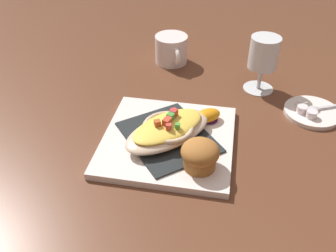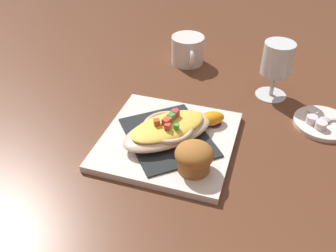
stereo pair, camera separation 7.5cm
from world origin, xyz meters
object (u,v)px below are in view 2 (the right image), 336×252
(square_plate, at_px, (168,140))
(gratin_dish, at_px, (168,129))
(stemmed_glass, at_px, (277,62))
(creamer_cup_0, at_px, (312,113))
(muffin, at_px, (194,157))
(orange_garnish, at_px, (211,119))
(spoon, at_px, (327,120))
(creamer_saucer, at_px, (323,123))
(creamer_cup_1, at_px, (312,119))
(creamer_cup_2, at_px, (321,125))
(coffee_mug, at_px, (188,52))

(square_plate, relative_size, gratin_dish, 1.19)
(stemmed_glass, xyz_separation_m, creamer_cup_0, (0.11, -0.05, -0.07))
(gratin_dish, bearing_deg, muffin, -31.54)
(orange_garnish, bearing_deg, spoon, 34.51)
(spoon, bearing_deg, stemmed_glass, 158.98)
(creamer_saucer, bearing_deg, square_plate, -138.51)
(orange_garnish, bearing_deg, gratin_dish, -121.29)
(square_plate, height_order, spoon, spoon)
(creamer_cup_0, bearing_deg, gratin_dish, -134.47)
(spoon, xyz_separation_m, creamer_cup_0, (-0.03, 0.00, 0.00))
(muffin, relative_size, stemmed_glass, 0.52)
(square_plate, bearing_deg, spoon, 41.42)
(gratin_dish, bearing_deg, creamer_cup_0, 45.53)
(orange_garnish, relative_size, creamer_saucer, 0.55)
(muffin, xyz_separation_m, orange_garnish, (-0.03, 0.14, -0.02))
(gratin_dish, distance_m, orange_garnish, 0.10)
(gratin_dish, height_order, creamer_cup_0, gratin_dish)
(creamer_saucer, height_order, creamer_cup_0, creamer_cup_0)
(orange_garnish, distance_m, creamer_cup_0, 0.23)
(orange_garnish, distance_m, creamer_cup_1, 0.22)
(square_plate, height_order, creamer_cup_0, creamer_cup_0)
(stemmed_glass, distance_m, creamer_cup_1, 0.16)
(creamer_saucer, bearing_deg, creamer_cup_0, 166.18)
(muffin, relative_size, creamer_cup_2, 2.98)
(spoon, height_order, creamer_cup_0, creamer_cup_0)
(square_plate, relative_size, creamer_cup_1, 11.02)
(coffee_mug, distance_m, creamer_saucer, 0.41)
(stemmed_glass, distance_m, creamer_cup_2, 0.18)
(creamer_cup_0, bearing_deg, muffin, -116.36)
(gratin_dish, distance_m, creamer_cup_0, 0.33)
(gratin_dish, height_order, orange_garnish, gratin_dish)
(gratin_dish, xyz_separation_m, orange_garnish, (0.05, 0.09, -0.01))
(muffin, height_order, creamer_cup_1, muffin)
(coffee_mug, bearing_deg, square_plate, -67.52)
(coffee_mug, xyz_separation_m, creamer_cup_0, (0.37, -0.10, -0.02))
(stemmed_glass, relative_size, creamer_saucer, 1.10)
(square_plate, xyz_separation_m, creamer_saucer, (0.26, 0.23, -0.00))
(coffee_mug, xyz_separation_m, stemmed_glass, (0.26, -0.04, 0.06))
(muffin, xyz_separation_m, creamer_cup_1, (0.15, 0.27, -0.03))
(spoon, distance_m, creamer_cup_0, 0.03)
(creamer_saucer, distance_m, creamer_cup_0, 0.03)
(creamer_cup_1, bearing_deg, muffin, -119.25)
(square_plate, distance_m, gratin_dish, 0.03)
(coffee_mug, height_order, creamer_saucer, coffee_mug)
(spoon, bearing_deg, creamer_cup_2, -100.26)
(creamer_saucer, height_order, creamer_cup_2, creamer_cup_2)
(creamer_cup_2, bearing_deg, muffin, -123.86)
(muffin, height_order, spoon, muffin)
(square_plate, distance_m, stemmed_glass, 0.32)
(orange_garnish, bearing_deg, coffee_mug, 128.10)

